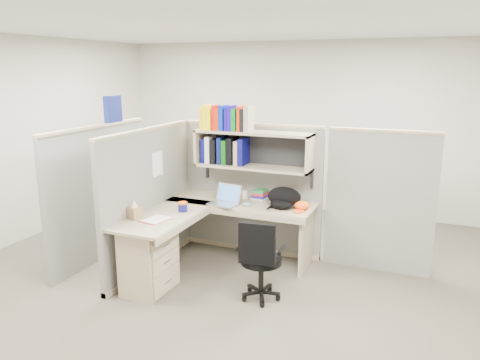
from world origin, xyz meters
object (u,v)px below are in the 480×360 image
at_px(desk, 175,244).
at_px(laptop, 223,195).
at_px(task_chair, 260,272).
at_px(backpack, 283,198).
at_px(snack_canister, 183,207).

bearing_deg(desk, laptop, 67.51).
bearing_deg(desk, task_chair, -1.97).
xyz_separation_m(laptop, task_chair, (0.71, -0.69, -0.54)).
height_order(desk, task_chair, task_chair).
bearing_deg(backpack, desk, -121.59).
bearing_deg(desk, backpack, 41.22).
relative_size(backpack, task_chair, 0.45).
distance_m(laptop, backpack, 0.69).
relative_size(desk, snack_canister, 16.44).
distance_m(desk, task_chair, 0.99).
xyz_separation_m(backpack, snack_canister, (-0.98, -0.56, -0.06)).
height_order(laptop, task_chair, laptop).
bearing_deg(laptop, task_chair, -32.78).
bearing_deg(task_chair, snack_canister, 164.06).
height_order(backpack, task_chair, backpack).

